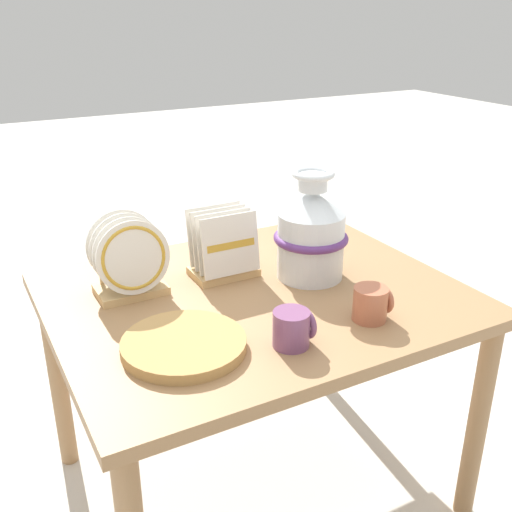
# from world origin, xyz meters

# --- Properties ---
(ground_plane) EXTENTS (14.00, 14.00, 0.00)m
(ground_plane) POSITION_xyz_m (0.00, 0.00, 0.00)
(ground_plane) COLOR beige
(display_table) EXTENTS (1.10, 0.89, 0.68)m
(display_table) POSITION_xyz_m (0.00, 0.00, 0.60)
(display_table) COLOR #9E754C
(display_table) RESTS_ON ground_plane
(ceramic_vase) EXTENTS (0.21, 0.21, 0.32)m
(ceramic_vase) POSITION_xyz_m (0.19, 0.02, 0.82)
(ceramic_vase) COLOR silver
(ceramic_vase) RESTS_ON display_table
(dish_rack_round_plates) EXTENTS (0.20, 0.14, 0.22)m
(dish_rack_round_plates) POSITION_xyz_m (-0.31, 0.15, 0.78)
(dish_rack_round_plates) COLOR tan
(dish_rack_round_plates) RESTS_ON display_table
(dish_rack_square_plates) EXTENTS (0.19, 0.13, 0.20)m
(dish_rack_square_plates) POSITION_xyz_m (-0.03, 0.15, 0.76)
(dish_rack_square_plates) COLOR tan
(dish_rack_square_plates) RESTS_ON display_table
(wicker_charger_stack) EXTENTS (0.29, 0.29, 0.03)m
(wicker_charger_stack) POSITION_xyz_m (-0.29, -0.18, 0.70)
(wicker_charger_stack) COLOR tan
(wicker_charger_stack) RESTS_ON display_table
(mug_terracotta_glaze) EXTENTS (0.10, 0.09, 0.09)m
(mug_terracotta_glaze) POSITION_xyz_m (0.18, -0.27, 0.73)
(mug_terracotta_glaze) COLOR #B76647
(mug_terracotta_glaze) RESTS_ON display_table
(mug_plum_glaze) EXTENTS (0.10, 0.09, 0.09)m
(mug_plum_glaze) POSITION_xyz_m (-0.06, -0.28, 0.73)
(mug_plum_glaze) COLOR #7A4770
(mug_plum_glaze) RESTS_ON display_table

